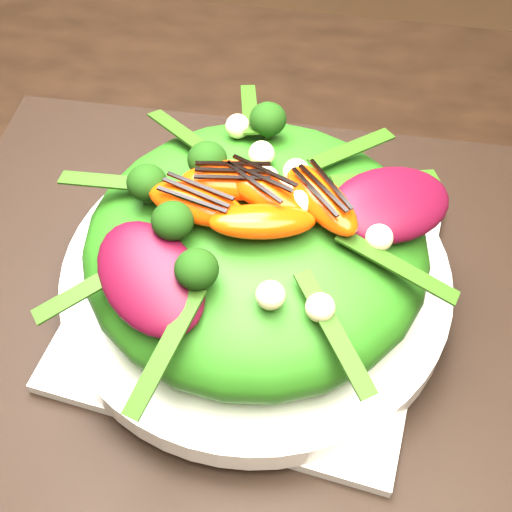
% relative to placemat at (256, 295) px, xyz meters
% --- Properties ---
extents(placemat, '(0.50, 0.39, 0.00)m').
position_rel_placemat_xyz_m(placemat, '(0.00, 0.00, 0.00)').
color(placemat, black).
rests_on(placemat, dining_table).
extents(plate_base, '(0.27, 0.27, 0.01)m').
position_rel_placemat_xyz_m(plate_base, '(-0.00, 0.00, 0.01)').
color(plate_base, silver).
rests_on(plate_base, placemat).
extents(salad_bowl, '(0.35, 0.35, 0.02)m').
position_rel_placemat_xyz_m(salad_bowl, '(-0.00, 0.00, 0.02)').
color(salad_bowl, white).
rests_on(salad_bowl, plate_base).
extents(lettuce_mound, '(0.27, 0.27, 0.08)m').
position_rel_placemat_xyz_m(lettuce_mound, '(-0.00, 0.00, 0.06)').
color(lettuce_mound, '#276512').
rests_on(lettuce_mound, salad_bowl).
extents(radicchio_leaf, '(0.10, 0.09, 0.02)m').
position_rel_placemat_xyz_m(radicchio_leaf, '(0.08, 0.02, 0.10)').
color(radicchio_leaf, '#400616').
rests_on(radicchio_leaf, lettuce_mound).
extents(orange_segment, '(0.07, 0.03, 0.02)m').
position_rel_placemat_xyz_m(orange_segment, '(-0.00, 0.02, 0.11)').
color(orange_segment, '#F93204').
rests_on(orange_segment, lettuce_mound).
extents(broccoli_floret, '(0.05, 0.05, 0.04)m').
position_rel_placemat_xyz_m(broccoli_floret, '(-0.07, 0.03, 0.11)').
color(broccoli_floret, black).
rests_on(broccoli_floret, lettuce_mound).
extents(macadamia_nut, '(0.02, 0.02, 0.02)m').
position_rel_placemat_xyz_m(macadamia_nut, '(0.04, -0.03, 0.10)').
color(macadamia_nut, beige).
rests_on(macadamia_nut, lettuce_mound).
extents(balsamic_drizzle, '(0.04, 0.00, 0.00)m').
position_rel_placemat_xyz_m(balsamic_drizzle, '(-0.00, 0.02, 0.12)').
color(balsamic_drizzle, black).
rests_on(balsamic_drizzle, orange_segment).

